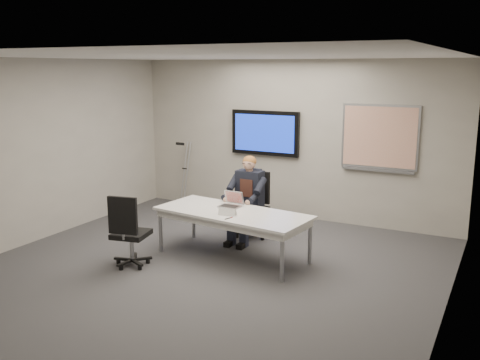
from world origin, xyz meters
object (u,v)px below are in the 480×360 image
at_px(office_chair_near, 130,244).
at_px(seated_person, 245,208).
at_px(office_chair_far, 252,217).
at_px(conference_table, 233,217).
at_px(laptop, 232,203).

xyz_separation_m(office_chair_near, seated_person, (0.89, 1.68, 0.22)).
bearing_deg(seated_person, office_chair_near, -116.35).
height_order(office_chair_far, office_chair_near, office_chair_far).
distance_m(office_chair_near, seated_person, 1.91).
distance_m(conference_table, office_chair_far, 1.02).
height_order(office_chair_far, laptop, office_chair_far).
xyz_separation_m(conference_table, office_chair_far, (-0.17, 0.97, -0.27)).
relative_size(office_chair_far, seated_person, 0.79).
xyz_separation_m(seated_person, laptop, (0.03, -0.48, 0.20)).
height_order(conference_table, office_chair_near, office_chair_near).
bearing_deg(office_chair_far, seated_person, -85.26).
height_order(conference_table, office_chair_far, office_chair_far).
bearing_deg(office_chair_far, office_chair_near, -109.22).
bearing_deg(conference_table, laptop, 128.10).
relative_size(seated_person, laptop, 4.24).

